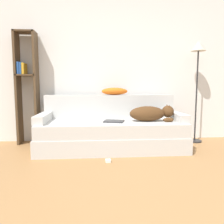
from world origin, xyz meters
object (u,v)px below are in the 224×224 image
(floor_lamp, at_px, (198,61))
(dog, at_px, (151,113))
(bookshelf, at_px, (27,84))
(throw_pillow, at_px, (115,91))
(couch, at_px, (112,135))
(laptop, at_px, (114,121))
(power_adapter, at_px, (108,161))

(floor_lamp, bearing_deg, dog, -156.79)
(dog, relative_size, bookshelf, 0.37)
(dog, xyz_separation_m, floor_lamp, (0.88, 0.38, 0.83))
(throw_pillow, xyz_separation_m, floor_lamp, (1.40, -0.04, 0.51))
(couch, relative_size, bookshelf, 1.19)
(laptop, bearing_deg, dog, 18.14)
(couch, relative_size, throw_pillow, 5.05)
(throw_pillow, xyz_separation_m, bookshelf, (-1.45, 0.08, 0.12))
(laptop, height_order, throw_pillow, throw_pillow)
(throw_pillow, height_order, floor_lamp, floor_lamp)
(dog, relative_size, power_adapter, 10.24)
(floor_lamp, bearing_deg, power_adapter, -149.42)
(bookshelf, bearing_deg, dog, -14.32)
(dog, bearing_deg, power_adapter, -141.43)
(laptop, bearing_deg, power_adapter, -86.42)
(throw_pillow, height_order, bookshelf, bookshelf)
(laptop, relative_size, throw_pillow, 0.79)
(dog, relative_size, throw_pillow, 1.57)
(laptop, xyz_separation_m, bookshelf, (-1.40, 0.52, 0.56))
(throw_pillow, relative_size, floor_lamp, 0.25)
(couch, relative_size, power_adapter, 32.92)
(bookshelf, relative_size, power_adapter, 27.69)
(couch, distance_m, bookshelf, 1.64)
(laptop, relative_size, power_adapter, 5.17)
(couch, xyz_separation_m, laptop, (0.03, -0.07, 0.23))
(dog, distance_m, throw_pillow, 0.74)
(floor_lamp, bearing_deg, laptop, -164.75)
(couch, height_order, power_adapter, couch)
(laptop, height_order, power_adapter, laptop)
(dog, distance_m, bookshelf, 2.08)
(throw_pillow, relative_size, power_adapter, 6.51)
(couch, xyz_separation_m, power_adapter, (-0.09, -0.60, -0.19))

